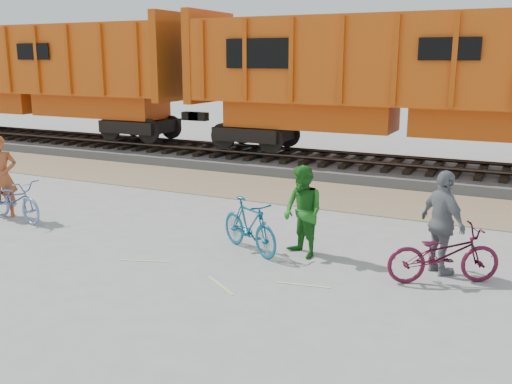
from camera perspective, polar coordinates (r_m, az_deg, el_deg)
ground at (r=10.74m, az=-4.15°, el=-6.38°), size 120.00×120.00×0.00m
gravel_strip at (r=15.55m, az=6.00°, el=-0.18°), size 120.00×3.00×0.02m
ballast_bed at (r=18.78m, az=9.67°, el=2.47°), size 120.00×4.00×0.30m
track at (r=18.72m, az=9.71°, el=3.44°), size 120.00×2.60×0.24m
hopper_car_left at (r=25.69m, az=-20.84°, el=11.08°), size 14.00×3.13×4.65m
hopper_car_center at (r=18.11m, az=14.76°, el=10.94°), size 14.00×3.13×4.65m
bicycle_blue at (r=13.99m, az=-22.92°, el=-0.72°), size 1.91×0.96×0.96m
bicycle_teal at (r=10.80m, az=-0.67°, el=-3.38°), size 1.72×1.24×1.02m
bicycle_maroon at (r=9.83m, az=18.24°, el=-5.94°), size 1.93×1.45×0.97m
person_solo at (r=14.33m, az=-24.12°, el=1.42°), size 0.81×0.81×1.90m
person_man at (r=10.49m, az=4.71°, el=-1.98°), size 1.05×0.99×1.71m
person_woman at (r=10.10m, az=18.17°, el=-2.96°), size 1.06×1.05×1.80m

